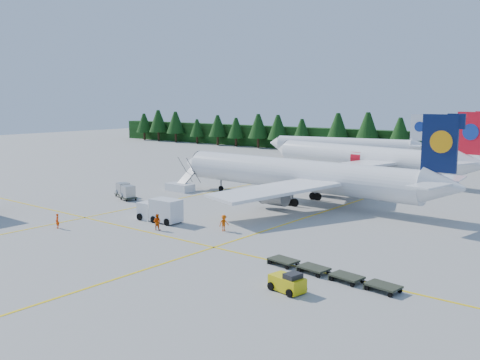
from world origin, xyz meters
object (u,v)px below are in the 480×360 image
Objects in this scene: baggage_tug at (288,282)px; airstairs at (181,185)px; service_truck at (160,210)px; airliner_navy at (291,174)px; airliner_red at (359,157)px.

airstairs is at bearing 155.04° from baggage_tug.
service_truck is (12.50, -15.95, 0.47)m from airstairs.
airliner_navy is 7.03× the size of airstairs.
airstairs is 20.27m from service_truck.
service_truck is 25.44m from baggage_tug.
airstairs is (-14.43, -29.23, -2.70)m from airliner_red.
airstairs reaches higher than baggage_tug.
service_truck is at bearing -83.55° from airliner_red.
airliner_red is (-2.80, 25.79, -0.07)m from airliner_navy.
airliner_navy reaches higher than airstairs.
airliner_red is at bearing 121.82° from baggage_tug.
airstairs is at bearing -107.38° from airliner_red.
service_truck is at bearing 168.34° from baggage_tug.
airliner_red reaches higher than baggage_tug.
baggage_tug is (23.61, -9.46, -0.63)m from service_truck.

